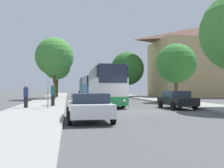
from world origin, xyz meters
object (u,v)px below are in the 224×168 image
tree_left_near (57,66)px  tree_left_far (54,57)px  bus_front (104,86)px  bus_stop_sign (48,89)px  pedestrian_waiting_far (26,96)px  bus_middle (92,87)px  parked_car_left_curb (89,106)px  pedestrian_walking_back (53,95)px  parked_car_right_near (177,99)px  tree_right_mid (127,69)px  bus_rear (86,87)px  tree_right_far (176,63)px  pedestrian_waiting_near (53,94)px

tree_left_near → tree_left_far: bearing=-91.1°
bus_front → bus_stop_sign: bearing=-131.4°
tree_left_near → tree_left_far: tree_left_far is taller
pedestrian_waiting_far → bus_middle: bearing=-24.4°
bus_stop_sign → pedestrian_waiting_far: bearing=152.7°
parked_car_left_curb → pedestrian_walking_back: pedestrian_walking_back is taller
bus_front → parked_car_left_curb: 12.25m
bus_middle → parked_car_right_near: size_ratio=2.61×
tree_left_near → tree_left_far: size_ratio=0.84×
bus_front → pedestrian_waiting_far: (-6.57, -4.46, -0.83)m
bus_front → pedestrian_walking_back: bus_front is taller
parked_car_right_near → tree_left_far: 21.99m
tree_left_far → tree_right_mid: size_ratio=1.09×
parked_car_right_near → bus_stop_sign: size_ratio=1.85×
bus_stop_sign → pedestrian_walking_back: (0.16, 3.55, -0.51)m
bus_rear → tree_right_mid: tree_right_mid is taller
bus_front → tree_left_near: tree_left_near is taller
tree_right_far → tree_left_far: bearing=144.7°
bus_middle → tree_left_far: (-5.45, 0.10, 4.36)m
pedestrian_waiting_near → tree_right_mid: tree_right_mid is taller
bus_rear → parked_car_right_near: size_ratio=2.62×
bus_stop_sign → tree_right_far: size_ratio=0.34×
pedestrian_waiting_near → pedestrian_waiting_far: size_ratio=1.07×
tree_right_far → pedestrian_walking_back: bearing=-159.5°
tree_left_near → tree_right_mid: size_ratio=0.92×
parked_car_left_curb → bus_stop_sign: size_ratio=1.99×
bus_front → parked_car_right_near: 7.45m
tree_left_near → bus_middle: bearing=-49.8°
pedestrian_waiting_near → bus_middle: bearing=2.4°
bus_front → bus_middle: bearing=90.9°
bus_rear → tree_left_far: size_ratio=1.23×
parked_car_right_near → pedestrian_waiting_far: (-11.59, 0.93, 0.29)m
parked_car_right_near → tree_left_near: tree_left_near is taller
pedestrian_walking_back → tree_left_near: 21.61m
bus_rear → pedestrian_waiting_far: (-6.70, -33.03, -0.83)m
parked_car_left_curb → bus_front: bearing=77.3°
pedestrian_waiting_near → tree_left_near: size_ratio=0.25×
pedestrian_walking_back → tree_right_mid: (11.92, 23.16, 4.08)m
pedestrian_walking_back → tree_right_mid: tree_right_mid is taller
bus_front → pedestrian_walking_back: bearing=-158.3°
parked_car_left_curb → tree_right_far: bearing=52.5°
bus_middle → pedestrian_waiting_near: bus_middle is taller
parked_car_left_curb → pedestrian_waiting_far: 8.57m
pedestrian_waiting_near → tree_right_far: (13.41, 6.01, 3.33)m
tree_left_near → tree_right_far: (13.98, -16.18, -0.79)m
bus_rear → tree_right_far: 26.86m
bus_rear → tree_right_mid: size_ratio=1.34×
pedestrian_waiting_near → tree_right_far: bearing=-46.8°
bus_middle → pedestrian_walking_back: (-4.80, -14.90, -0.70)m
bus_middle → tree_left_near: tree_left_near is taller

